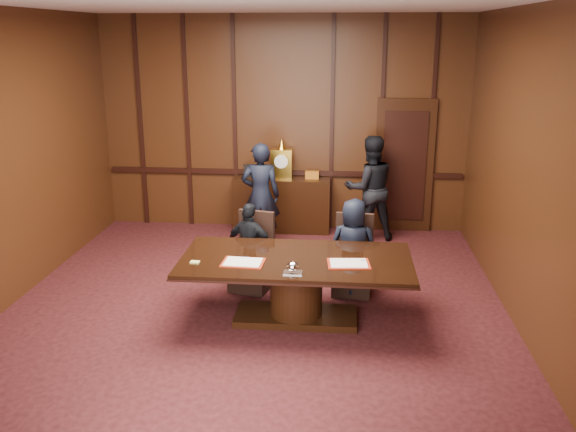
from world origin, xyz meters
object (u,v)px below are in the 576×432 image
Objects in this scene: conference_table at (296,279)px; witness_right at (370,188)px; sideboard at (282,202)px; witness_left at (261,195)px; signatory_right at (353,247)px; signatory_left at (250,248)px.

conference_table is 1.56× the size of witness_right.
witness_left reaches higher than sideboard.
witness_right is (0.28, 2.22, 0.22)m from signatory_right.
sideboard is 1.38× the size of signatory_left.
conference_table is at bearing 146.49° from signatory_left.
signatory_right is 2.24m from witness_right.
sideboard is at bearing -110.25° from witness_left.
signatory_right is at bearing 68.66° from witness_right.
signatory_right is 0.74× the size of witness_right.
sideboard reaches higher than signatory_right.
witness_left reaches higher than conference_table.
witness_left is 0.97× the size of witness_right.
witness_left is (-0.75, 2.51, 0.30)m from conference_table.
sideboard is at bearing -75.90° from signatory_left.
witness_right reaches higher than sideboard.
sideboard is 0.98× the size of witness_left.
witness_left is at bearing -106.70° from sideboard.
witness_left is at bearing 106.58° from conference_table.
witness_left reaches higher than signatory_right.
conference_table is at bearing 58.71° from witness_right.
witness_right reaches higher than signatory_right.
signatory_left is at bearing 129.09° from conference_table.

